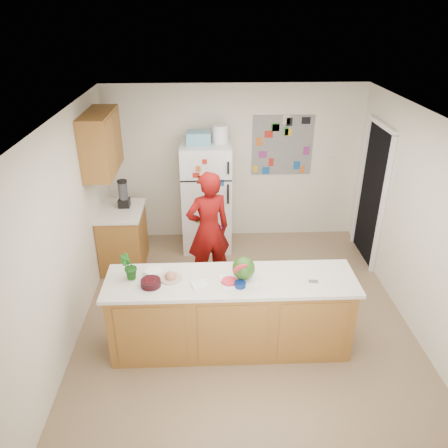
{
  "coord_description": "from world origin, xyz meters",
  "views": [
    {
      "loc": [
        -0.43,
        -4.36,
        3.53
      ],
      "look_at": [
        -0.25,
        0.2,
        1.22
      ],
      "focal_mm": 35.0,
      "sensor_mm": 36.0,
      "label": 1
    }
  ],
  "objects_px": {
    "refrigerator": "(207,197)",
    "person": "(208,230)",
    "watermelon": "(244,268)",
    "cherry_bowl": "(151,283)"
  },
  "relations": [
    {
      "from": "refrigerator",
      "to": "person",
      "type": "bearing_deg",
      "value": -88.96
    },
    {
      "from": "watermelon",
      "to": "cherry_bowl",
      "type": "xyz_separation_m",
      "value": [
        -0.97,
        -0.09,
        -0.1
      ]
    },
    {
      "from": "watermelon",
      "to": "cherry_bowl",
      "type": "relative_size",
      "value": 1.16
    },
    {
      "from": "refrigerator",
      "to": "cherry_bowl",
      "type": "bearing_deg",
      "value": -103.35
    },
    {
      "from": "refrigerator",
      "to": "person",
      "type": "relative_size",
      "value": 1.03
    },
    {
      "from": "person",
      "to": "cherry_bowl",
      "type": "bearing_deg",
      "value": 48.43
    },
    {
      "from": "refrigerator",
      "to": "watermelon",
      "type": "relative_size",
      "value": 7.05
    },
    {
      "from": "watermelon",
      "to": "cherry_bowl",
      "type": "bearing_deg",
      "value": -174.62
    },
    {
      "from": "refrigerator",
      "to": "person",
      "type": "distance_m",
      "value": 1.07
    },
    {
      "from": "person",
      "to": "cherry_bowl",
      "type": "height_order",
      "value": "person"
    }
  ]
}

